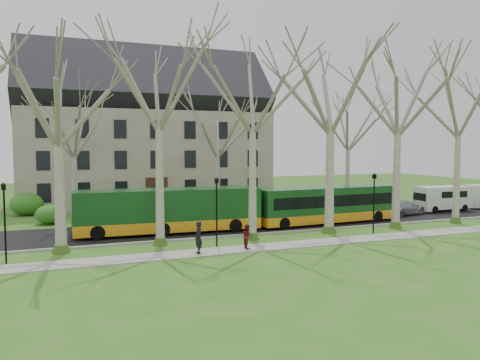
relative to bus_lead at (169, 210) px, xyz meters
name	(u,v)px	position (x,y,z in m)	size (l,w,h in m)	color
ground	(293,237)	(7.82, -4.37, -1.71)	(120.00, 120.00, 0.00)	#34621C
sidewalk	(312,243)	(7.82, -6.87, -1.68)	(70.00, 2.00, 0.06)	gray
road	(262,224)	(7.82, 1.13, -1.68)	(80.00, 8.00, 0.06)	black
curb	(284,232)	(7.82, -2.87, -1.64)	(80.00, 0.25, 0.14)	#A5A39E
building	(145,131)	(1.82, 19.63, 6.36)	(26.50, 12.20, 16.00)	gray
tree_row_verge	(292,137)	(7.82, -4.07, 5.29)	(49.00, 7.00, 14.00)	gray
tree_row_far	(223,150)	(6.49, 6.63, 4.29)	(33.00, 7.00, 12.00)	gray
lamp_row	(301,202)	(7.82, -5.37, 0.86)	(36.22, 0.22, 4.30)	black
hedges	(179,203)	(3.15, 9.63, -0.71)	(30.60, 8.60, 2.00)	#2D5D1A
bus_lead	(169,210)	(0.00, 0.00, 0.00)	(13.19, 2.75, 3.30)	#134419
bus_follow	(327,204)	(12.95, -0.44, -0.12)	(12.24, 2.55, 3.06)	#134419
sedan	(402,207)	(21.81, 0.90, -0.95)	(1.97, 4.84, 1.40)	#A5A5AA
van_a	(443,199)	(27.17, 1.50, -0.45)	(5.50, 2.00, 2.40)	silver
pedestrian_a	(198,238)	(0.10, -7.11, -0.72)	(0.68, 0.45, 1.87)	black
pedestrian_b	(247,236)	(3.30, -6.88, -0.91)	(0.72, 0.56, 1.48)	maroon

